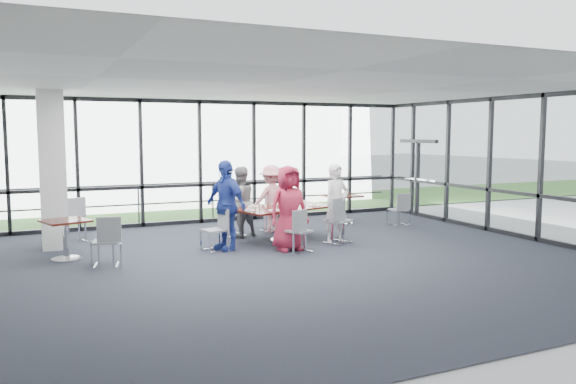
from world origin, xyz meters
name	(u,v)px	position (x,y,z in m)	size (l,w,h in m)	color
floor	(275,263)	(0.00, 0.00, -0.01)	(12.00, 10.00, 0.02)	#232732
ceiling	(275,84)	(0.00, 0.00, 3.20)	(12.00, 10.00, 0.04)	white
wall_front	(474,209)	(0.00, -5.00, 1.60)	(12.00, 0.10, 3.20)	silver
curtain_wall_back	(200,162)	(0.00, 5.00, 1.60)	(12.00, 0.10, 3.20)	white
curtain_wall_right	(523,167)	(6.00, 0.00, 1.60)	(0.10, 10.00, 3.20)	white
exit_door	(418,179)	(6.00, 3.75, 1.05)	(0.12, 1.60, 2.10)	black
structural_column	(53,170)	(-3.60, 3.00, 1.60)	(0.50, 0.50, 3.20)	white
apron	(162,202)	(0.00, 10.00, -0.02)	(80.00, 70.00, 0.02)	gray
grass_strip	(175,208)	(0.00, 8.00, 0.01)	(80.00, 5.00, 0.01)	#2F5120
hangar_main	(153,124)	(4.00, 32.00, 3.00)	(24.00, 10.00, 6.00)	silver
guard_rail	(195,201)	(0.00, 5.60, 0.50)	(0.06, 0.06, 12.00)	#2D2D33
main_table	(282,211)	(0.97, 1.88, 0.65)	(2.47, 1.80, 0.75)	#381A0F
side_table_left	(66,227)	(-3.45, 1.82, 0.61)	(0.95, 0.95, 0.75)	#381A0F
side_table_right	(342,200)	(3.31, 3.35, 0.62)	(0.88, 0.88, 0.75)	#381A0F
diner_near_left	(288,208)	(0.66, 0.89, 0.86)	(0.84, 0.54, 1.71)	#AA223C
diner_near_right	(336,204)	(1.90, 1.14, 0.85)	(0.62, 0.45, 1.70)	white
diner_far_left	(240,202)	(0.26, 2.66, 0.80)	(0.78, 0.48, 1.60)	slate
diner_far_right	(272,199)	(1.16, 2.96, 0.80)	(1.03, 0.53, 1.59)	pink
diner_end	(226,205)	(-0.46, 1.47, 0.91)	(1.06, 0.58, 1.81)	#273C9C
chair_main_nl	(299,231)	(0.77, 0.62, 0.42)	(0.42, 0.42, 0.85)	gray
chair_main_nr	(338,221)	(1.92, 1.10, 0.49)	(0.48, 0.48, 0.97)	gray
chair_main_fl	(233,215)	(0.15, 2.85, 0.49)	(0.48, 0.48, 0.97)	gray
chair_main_fr	(270,213)	(1.20, 3.16, 0.42)	(0.41, 0.41, 0.84)	gray
chair_main_end	(214,230)	(-0.71, 1.44, 0.42)	(0.41, 0.41, 0.83)	gray
chair_spare_la	(106,242)	(-2.84, 0.99, 0.44)	(0.43, 0.43, 0.88)	gray
chair_spare_lb	(73,221)	(-3.22, 3.56, 0.46)	(0.45, 0.45, 0.92)	gray
chair_spare_r	(398,210)	(4.49, 2.54, 0.40)	(0.39, 0.39, 0.80)	gray
plate_nl	(274,210)	(0.55, 1.35, 0.76)	(0.27, 0.27, 0.01)	white
plate_nr	(314,205)	(1.67, 1.72, 0.76)	(0.26, 0.26, 0.01)	white
plate_fl	(253,207)	(0.36, 2.11, 0.76)	(0.24, 0.24, 0.01)	white
plate_fr	(288,202)	(1.36, 2.46, 0.76)	(0.26, 0.26, 0.01)	white
plate_end	(249,210)	(0.08, 1.57, 0.76)	(0.24, 0.24, 0.01)	white
tumbler_a	(283,206)	(0.82, 1.50, 0.82)	(0.07, 0.07, 0.15)	white
tumbler_b	(304,203)	(1.40, 1.71, 0.82)	(0.07, 0.07, 0.14)	white
tumbler_c	(275,202)	(0.93, 2.18, 0.82)	(0.07, 0.07, 0.15)	white
tumbler_d	(260,207)	(0.32, 1.57, 0.82)	(0.07, 0.07, 0.13)	white
menu_a	(294,210)	(0.99, 1.33, 0.75)	(0.31, 0.22, 0.00)	beige
menu_b	(323,204)	(1.95, 1.84, 0.75)	(0.31, 0.22, 0.00)	beige
menu_c	(277,204)	(1.04, 2.35, 0.75)	(0.30, 0.21, 0.00)	beige
condiment_caddy	(281,205)	(0.98, 1.98, 0.77)	(0.10, 0.07, 0.04)	black
ketchup_bottle	(279,202)	(0.91, 1.91, 0.84)	(0.06, 0.06, 0.18)	#AD3017
green_bottle	(284,201)	(1.06, 1.99, 0.85)	(0.05, 0.05, 0.20)	#1B681F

